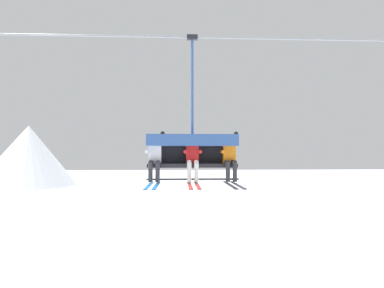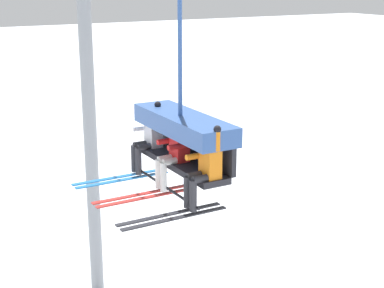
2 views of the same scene
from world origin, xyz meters
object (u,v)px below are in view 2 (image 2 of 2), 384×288
object	(u,v)px
lift_tower_near	(89,125)
skier_white	(147,137)
skier_red	(172,152)
chairlift_chair	(184,131)
skier_orange	(203,167)

from	to	relation	value
lift_tower_near	skier_white	bearing A→B (deg)	-9.35
skier_white	skier_red	distance (m)	0.95
lift_tower_near	chairlift_chair	world-z (taller)	lift_tower_near
lift_tower_near	chairlift_chair	xyz separation A→B (m)	(6.57, -0.71, 1.45)
lift_tower_near	skier_white	world-z (taller)	lift_tower_near
skier_white	skier_orange	size ratio (longest dim) A/B	1.00
lift_tower_near	skier_red	world-z (taller)	lift_tower_near
lift_tower_near	chairlift_chair	distance (m)	6.76
lift_tower_near	skier_red	xyz separation A→B (m)	(6.57, -0.93, 1.13)
chairlift_chair	skier_red	size ratio (longest dim) A/B	2.22
chairlift_chair	skier_orange	xyz separation A→B (m)	(0.96, -0.21, -0.30)
chairlift_chair	skier_red	bearing A→B (deg)	-90.00
lift_tower_near	skier_white	xyz separation A→B (m)	(5.62, -0.93, 1.15)
chairlift_chair	skier_white	size ratio (longest dim) A/B	2.22
skier_red	skier_orange	size ratio (longest dim) A/B	1.00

